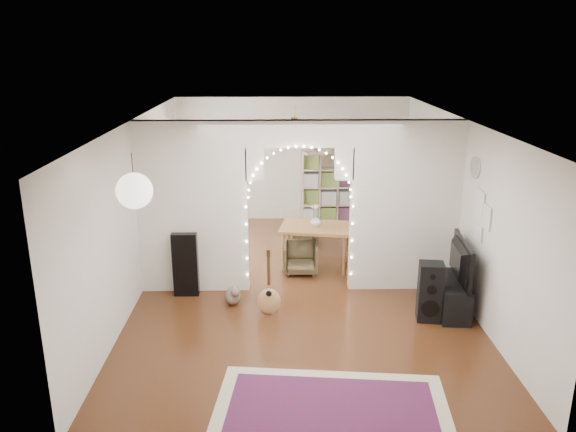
{
  "coord_description": "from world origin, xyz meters",
  "views": [
    {
      "loc": [
        -0.35,
        -8.35,
        3.79
      ],
      "look_at": [
        -0.17,
        0.3,
        1.12
      ],
      "focal_mm": 35.0,
      "sensor_mm": 36.0,
      "label": 1
    }
  ],
  "objects_px": {
    "floor_speaker": "(430,292)",
    "bookcase": "(337,186)",
    "acoustic_guitar": "(269,291)",
    "dining_chair_left": "(302,235)",
    "dining_table": "(316,230)",
    "media_console": "(451,296)",
    "dining_chair_right": "(301,258)"
  },
  "relations": [
    {
      "from": "floor_speaker",
      "to": "dining_chair_right",
      "type": "bearing_deg",
      "value": 142.91
    },
    {
      "from": "dining_table",
      "to": "dining_chair_right",
      "type": "height_order",
      "value": "dining_table"
    },
    {
      "from": "acoustic_guitar",
      "to": "dining_chair_right",
      "type": "height_order",
      "value": "acoustic_guitar"
    },
    {
      "from": "floor_speaker",
      "to": "dining_chair_right",
      "type": "xyz_separation_m",
      "value": [
        -1.75,
        1.77,
        -0.17
      ]
    },
    {
      "from": "dining_table",
      "to": "bookcase",
      "type": "bearing_deg",
      "value": 85.97
    },
    {
      "from": "acoustic_guitar",
      "to": "bookcase",
      "type": "distance_m",
      "value": 4.69
    },
    {
      "from": "floor_speaker",
      "to": "dining_chair_right",
      "type": "relative_size",
      "value": 1.49
    },
    {
      "from": "media_console",
      "to": "dining_table",
      "type": "bearing_deg",
      "value": 141.83
    },
    {
      "from": "media_console",
      "to": "dining_chair_right",
      "type": "xyz_separation_m",
      "value": [
        -2.14,
        1.53,
        0.01
      ]
    },
    {
      "from": "bookcase",
      "to": "dining_chair_right",
      "type": "xyz_separation_m",
      "value": [
        -0.92,
        -2.88,
        -0.54
      ]
    },
    {
      "from": "dining_table",
      "to": "dining_chair_left",
      "type": "distance_m",
      "value": 1.17
    },
    {
      "from": "floor_speaker",
      "to": "bookcase",
      "type": "height_order",
      "value": "bookcase"
    },
    {
      "from": "floor_speaker",
      "to": "media_console",
      "type": "relative_size",
      "value": 0.86
    },
    {
      "from": "acoustic_guitar",
      "to": "media_console",
      "type": "distance_m",
      "value": 2.67
    },
    {
      "from": "acoustic_guitar",
      "to": "media_console",
      "type": "relative_size",
      "value": 0.85
    },
    {
      "from": "bookcase",
      "to": "dining_chair_right",
      "type": "relative_size",
      "value": 2.78
    },
    {
      "from": "bookcase",
      "to": "dining_table",
      "type": "height_order",
      "value": "bookcase"
    },
    {
      "from": "bookcase",
      "to": "dining_chair_left",
      "type": "relative_size",
      "value": 3.23
    },
    {
      "from": "media_console",
      "to": "bookcase",
      "type": "relative_size",
      "value": 0.62
    },
    {
      "from": "bookcase",
      "to": "dining_chair_right",
      "type": "distance_m",
      "value": 3.07
    },
    {
      "from": "acoustic_guitar",
      "to": "dining_table",
      "type": "bearing_deg",
      "value": 80.55
    },
    {
      "from": "media_console",
      "to": "dining_chair_left",
      "type": "relative_size",
      "value": 2.01
    },
    {
      "from": "bookcase",
      "to": "dining_chair_right",
      "type": "height_order",
      "value": "bookcase"
    },
    {
      "from": "bookcase",
      "to": "dining_chair_left",
      "type": "xyz_separation_m",
      "value": [
        -0.83,
        -1.56,
        -0.58
      ]
    },
    {
      "from": "dining_chair_left",
      "to": "acoustic_guitar",
      "type": "bearing_deg",
      "value": -110.36
    },
    {
      "from": "bookcase",
      "to": "floor_speaker",
      "type": "bearing_deg",
      "value": -98.17
    },
    {
      "from": "bookcase",
      "to": "acoustic_guitar",
      "type": "bearing_deg",
      "value": -126.37
    },
    {
      "from": "dining_chair_right",
      "to": "acoustic_guitar",
      "type": "bearing_deg",
      "value": -107.17
    },
    {
      "from": "dining_table",
      "to": "dining_chair_left",
      "type": "bearing_deg",
      "value": 109.28
    },
    {
      "from": "floor_speaker",
      "to": "bookcase",
      "type": "relative_size",
      "value": 0.54
    },
    {
      "from": "bookcase",
      "to": "dining_table",
      "type": "relative_size",
      "value": 1.22
    },
    {
      "from": "acoustic_guitar",
      "to": "dining_table",
      "type": "relative_size",
      "value": 0.65
    }
  ]
}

